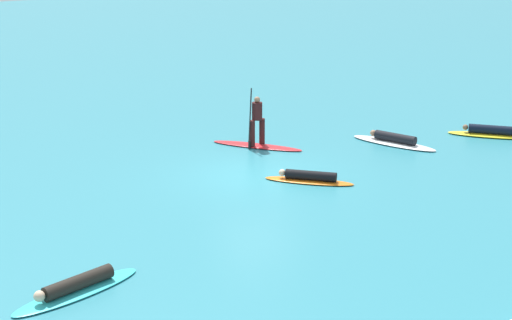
# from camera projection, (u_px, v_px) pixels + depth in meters

# --- Properties ---
(ground_plane) EXTENTS (120.00, 120.00, 0.00)m
(ground_plane) POSITION_uv_depth(u_px,v_px,m) (256.00, 176.00, 22.90)
(ground_plane) COLOR teal
(ground_plane) RESTS_ON ground
(surfer_on_orange_board) EXTENTS (2.27, 2.35, 0.36)m
(surfer_on_orange_board) POSITION_uv_depth(u_px,v_px,m) (309.00, 178.00, 22.28)
(surfer_on_orange_board) COLOR orange
(surfer_on_orange_board) RESTS_ON ground_plane
(surfer_on_yellow_board) EXTENTS (2.46, 2.67, 0.42)m
(surfer_on_yellow_board) POSITION_uv_depth(u_px,v_px,m) (490.00, 132.00, 27.11)
(surfer_on_yellow_board) COLOR yellow
(surfer_on_yellow_board) RESTS_ON ground_plane
(surfer_on_red_board) EXTENTS (2.42, 2.98, 2.12)m
(surfer_on_red_board) POSITION_uv_depth(u_px,v_px,m) (257.00, 133.00, 25.72)
(surfer_on_red_board) COLOR red
(surfer_on_red_board) RESTS_ON ground_plane
(surfer_on_teal_board) EXTENTS (3.07, 1.37, 0.39)m
(surfer_on_teal_board) POSITION_uv_depth(u_px,v_px,m) (76.00, 287.00, 15.54)
(surfer_on_teal_board) COLOR #33C6CC
(surfer_on_teal_board) RESTS_ON ground_plane
(surfer_on_white_board) EXTENTS (1.81, 3.24, 0.41)m
(surfer_on_white_board) POSITION_uv_depth(u_px,v_px,m) (394.00, 141.00, 26.13)
(surfer_on_white_board) COLOR white
(surfer_on_white_board) RESTS_ON ground_plane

